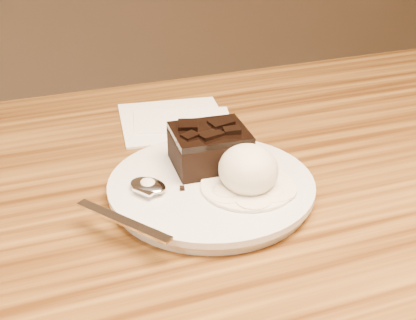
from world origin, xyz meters
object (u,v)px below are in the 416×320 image
object	(u,v)px
brownie	(210,150)
spoon	(148,187)
napkin	(173,120)
ice_cream_scoop	(248,170)
plate	(211,189)

from	to	relation	value
brownie	spoon	size ratio (longest dim) A/B	0.49
brownie	napkin	size ratio (longest dim) A/B	0.57
ice_cream_scoop	spoon	bearing A→B (deg)	162.94
plate	ice_cream_scoop	distance (m)	0.05
ice_cream_scoop	napkin	bearing A→B (deg)	92.91
plate	spoon	world-z (taller)	spoon
plate	brownie	xyz separation A→B (m)	(0.01, 0.04, 0.03)
plate	spoon	distance (m)	0.07
brownie	plate	bearing A→B (deg)	-107.96
spoon	napkin	xyz separation A→B (m)	(0.09, 0.20, -0.02)
plate	ice_cream_scoop	xyz separation A→B (m)	(0.03, -0.03, 0.03)
ice_cream_scoop	spoon	xyz separation A→B (m)	(-0.10, 0.03, -0.02)
brownie	ice_cream_scoop	size ratio (longest dim) A/B	1.23
brownie	spoon	world-z (taller)	brownie
brownie	napkin	world-z (taller)	brownie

